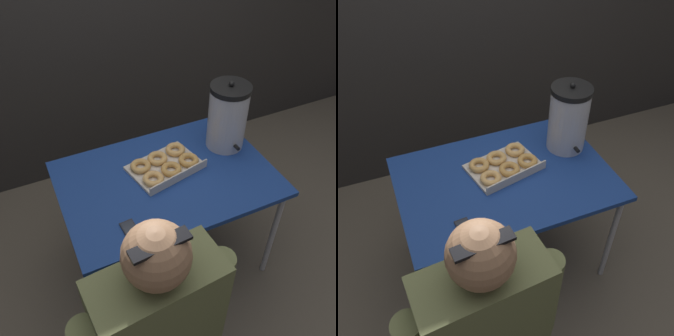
{
  "view_description": "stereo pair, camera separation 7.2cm",
  "coord_description": "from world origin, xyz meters",
  "views": [
    {
      "loc": [
        -0.59,
        -1.29,
        2.07
      ],
      "look_at": [
        0.01,
        0.0,
        0.78
      ],
      "focal_mm": 40.0,
      "sensor_mm": 36.0,
      "label": 1
    },
    {
      "loc": [
        -0.53,
        -1.32,
        2.07
      ],
      "look_at": [
        0.01,
        0.0,
        0.78
      ],
      "focal_mm": 40.0,
      "sensor_mm": 36.0,
      "label": 2
    }
  ],
  "objects": [
    {
      "name": "folding_table",
      "position": [
        0.0,
        0.0,
        0.67
      ],
      "size": [
        1.11,
        0.77,
        0.72
      ],
      "color": "navy",
      "rests_on": "ground"
    },
    {
      "name": "ground_plane",
      "position": [
        0.0,
        0.0,
        0.0
      ],
      "size": [
        12.0,
        12.0,
        0.0
      ],
      "primitive_type": "plane",
      "color": "brown"
    },
    {
      "name": "cell_phone",
      "position": [
        -0.3,
        -0.26,
        0.73
      ],
      "size": [
        0.07,
        0.13,
        0.01
      ],
      "rotation": [
        0.0,
        0.0,
        0.07
      ],
      "color": "black",
      "rests_on": "folding_table"
    },
    {
      "name": "coffee_urn",
      "position": [
        0.42,
        0.11,
        0.91
      ],
      "size": [
        0.22,
        0.25,
        0.41
      ],
      "color": "#B7B7BC",
      "rests_on": "folding_table"
    },
    {
      "name": "back_wall",
      "position": [
        0.0,
        1.12,
        1.21
      ],
      "size": [
        6.0,
        0.11,
        2.42
      ],
      "color": "#282623",
      "rests_on": "ground"
    },
    {
      "name": "donut_box",
      "position": [
        0.02,
        0.07,
        0.74
      ],
      "size": [
        0.42,
        0.33,
        0.05
      ],
      "rotation": [
        0.0,
        0.0,
        0.21
      ],
      "color": "beige",
      "rests_on": "folding_table"
    }
  ]
}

